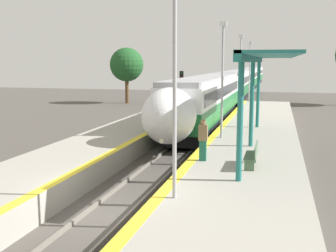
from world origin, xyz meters
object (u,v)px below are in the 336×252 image
lamppost_far (240,70)px  lamppost_near (175,82)px  railway_signal (181,92)px  lamppost_mid (222,73)px  lamppost_farthest (250,68)px  person_waiting (203,139)px  train (241,81)px  platform_bench (253,154)px

lamppost_far → lamppost_near: bearing=-90.0°
railway_signal → lamppost_mid: size_ratio=0.71×
lamppost_far → lamppost_farthest: size_ratio=1.00×
person_waiting → lamppost_farthest: lamppost_farthest is taller
lamppost_mid → lamppost_far: same height
lamppost_mid → railway_signal: bearing=114.3°
railway_signal → lamppost_far: lamppost_far is taller
railway_signal → lamppost_farthest: size_ratio=0.71×
train → lamppost_far: lamppost_far is taller
lamppost_near → lamppost_farthest: size_ratio=1.00×
lamppost_farthest → lamppost_mid: bearing=-90.0°
lamppost_near → lamppost_farthest: 31.26m
lamppost_near → lamppost_mid: size_ratio=1.00×
lamppost_far → railway_signal: bearing=-171.8°
platform_bench → lamppost_near: 5.66m
train → platform_bench: 45.36m
person_waiting → lamppost_far: size_ratio=0.28×
lamppost_mid → person_waiting: bearing=-90.2°
platform_bench → lamppost_farthest: 27.08m
person_waiting → train: bearing=93.0°
train → person_waiting: (2.34, -44.64, -0.36)m
platform_bench → railway_signal: railway_signal is taller
train → lamppost_near: lamppost_near is taller
platform_bench → lamppost_mid: 6.98m
train → platform_bench: bearing=-84.5°
train → lamppost_mid: (2.36, -39.14, 2.16)m
train → lamppost_mid: size_ratio=14.25×
person_waiting → lamppost_near: 5.52m
train → platform_bench: size_ratio=48.11×
train → lamppost_farthest: 18.58m
platform_bench → lamppost_mid: size_ratio=0.30×
person_waiting → lamppost_farthest: bearing=90.0°
lamppost_near → lamppost_mid: 10.42m
lamppost_mid → train: bearing=93.5°
lamppost_near → lamppost_mid: (0.00, 10.42, 0.00)m
person_waiting → platform_bench: bearing=-13.9°
railway_signal → lamppost_mid: bearing=-65.7°
railway_signal → lamppost_far: size_ratio=0.71×
railway_signal → lamppost_near: lamppost_near is taller
platform_bench → lamppost_farthest: bearing=94.3°
lamppost_far → lamppost_farthest: (0.00, 10.42, 0.00)m
lamppost_near → person_waiting: bearing=90.2°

